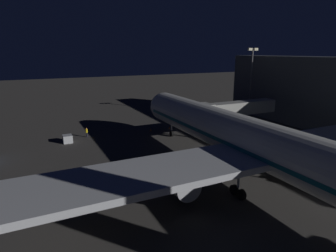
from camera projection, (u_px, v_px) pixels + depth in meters
name	position (u px, v px, depth m)	size (l,w,h in m)	color
ground_plane	(218.00, 163.00, 43.72)	(320.00, 320.00, 0.00)	#383533
airliner_at_gate	(266.00, 147.00, 34.17)	(56.30, 63.37, 19.84)	silver
jet_bridge	(229.00, 109.00, 56.09)	(18.50, 3.40, 6.97)	#9E9E99
apron_floodlight_mast	(251.00, 78.00, 71.58)	(2.90, 0.50, 17.15)	#59595E
baggage_container_mid_row	(68.00, 139.00, 53.15)	(1.64, 1.82, 1.42)	#B7BABF
ground_crew_by_belt_loader	(87.00, 132.00, 56.47)	(0.40, 0.40, 1.89)	black
traffic_cone_nose_port	(169.00, 127.00, 62.90)	(0.36, 0.36, 0.55)	orange
traffic_cone_nose_starboard	(151.00, 130.00, 61.04)	(0.36, 0.36, 0.55)	orange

